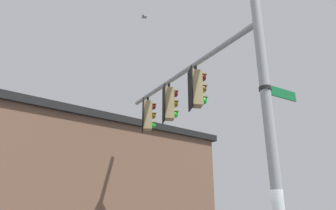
{
  "coord_description": "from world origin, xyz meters",
  "views": [
    {
      "loc": [
        5.6,
        -2.86,
        2.09
      ],
      "look_at": [
        -3.63,
        -1.55,
        5.38
      ],
      "focal_mm": 32.68,
      "sensor_mm": 36.0,
      "label": 1
    }
  ],
  "objects_px": {
    "traffic_light_mid_inner": "(170,104)",
    "street_name_sign": "(274,91)",
    "bird_flying": "(144,17)",
    "traffic_light_nearest_pole": "(197,89)",
    "traffic_light_mid_outer": "(148,116)"
  },
  "relations": [
    {
      "from": "traffic_light_mid_outer",
      "to": "bird_flying",
      "type": "xyz_separation_m",
      "value": [
        -0.42,
        -0.23,
        4.49
      ]
    },
    {
      "from": "traffic_light_mid_inner",
      "to": "street_name_sign",
      "type": "relative_size",
      "value": 1.27
    },
    {
      "from": "street_name_sign",
      "to": "traffic_light_mid_inner",
      "type": "bearing_deg",
      "value": -152.9
    },
    {
      "from": "traffic_light_nearest_pole",
      "to": "traffic_light_mid_outer",
      "type": "xyz_separation_m",
      "value": [
        -2.73,
        -1.17,
        0.0
      ]
    },
    {
      "from": "bird_flying",
      "to": "street_name_sign",
      "type": "bearing_deg",
      "value": 26.18
    },
    {
      "from": "traffic_light_nearest_pole",
      "to": "bird_flying",
      "type": "distance_m",
      "value": 5.66
    },
    {
      "from": "traffic_light_mid_inner",
      "to": "bird_flying",
      "type": "height_order",
      "value": "bird_flying"
    },
    {
      "from": "traffic_light_mid_inner",
      "to": "street_name_sign",
      "type": "bearing_deg",
      "value": 27.1
    },
    {
      "from": "traffic_light_mid_inner",
      "to": "traffic_light_mid_outer",
      "type": "xyz_separation_m",
      "value": [
        -1.36,
        -0.58,
        0.0
      ]
    },
    {
      "from": "traffic_light_nearest_pole",
      "to": "traffic_light_mid_inner",
      "type": "height_order",
      "value": "same"
    },
    {
      "from": "traffic_light_nearest_pole",
      "to": "street_name_sign",
      "type": "distance_m",
      "value": 2.55
    },
    {
      "from": "traffic_light_mid_inner",
      "to": "street_name_sign",
      "type": "xyz_separation_m",
      "value": [
        3.46,
        1.77,
        -0.85
      ]
    },
    {
      "from": "traffic_light_mid_outer",
      "to": "street_name_sign",
      "type": "relative_size",
      "value": 1.27
    },
    {
      "from": "traffic_light_nearest_pole",
      "to": "bird_flying",
      "type": "bearing_deg",
      "value": -156.16
    },
    {
      "from": "traffic_light_nearest_pole",
      "to": "traffic_light_mid_inner",
      "type": "xyz_separation_m",
      "value": [
        -1.36,
        -0.58,
        0.0
      ]
    }
  ]
}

